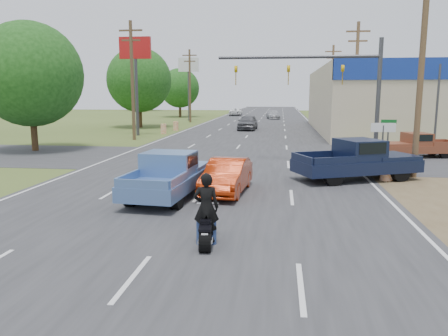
# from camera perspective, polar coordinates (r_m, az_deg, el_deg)

# --- Properties ---
(ground) EXTENTS (200.00, 200.00, 0.00)m
(ground) POSITION_cam_1_polar(r_m,az_deg,el_deg) (9.93, -11.90, -13.97)
(ground) COLOR #415220
(ground) RESTS_ON ground
(main_road) EXTENTS (15.00, 180.00, 0.02)m
(main_road) POSITION_cam_1_polar(r_m,az_deg,el_deg) (48.83, 3.70, 5.00)
(main_road) COLOR #2D2D30
(main_road) RESTS_ON ground
(cross_road) EXTENTS (120.00, 10.00, 0.02)m
(cross_road) POSITION_cam_1_polar(r_m,az_deg,el_deg) (27.04, 0.68, 1.27)
(cross_road) COLOR #2D2D30
(cross_road) RESTS_ON ground
(utility_pole_1) EXTENTS (2.00, 0.28, 10.00)m
(utility_pole_1) POSITION_cam_1_polar(r_m,az_deg,el_deg) (22.54, 24.41, 12.30)
(utility_pole_1) COLOR #4C3823
(utility_pole_1) RESTS_ON ground
(utility_pole_2) EXTENTS (2.00, 0.28, 10.00)m
(utility_pole_2) POSITION_cam_1_polar(r_m,az_deg,el_deg) (40.11, 16.85, 11.20)
(utility_pole_2) COLOR #4C3823
(utility_pole_2) RESTS_ON ground
(utility_pole_3) EXTENTS (2.00, 0.28, 10.00)m
(utility_pole_3) POSITION_cam_1_polar(r_m,az_deg,el_deg) (57.94, 13.94, 10.72)
(utility_pole_3) COLOR #4C3823
(utility_pole_3) RESTS_ON ground
(utility_pole_5) EXTENTS (2.00, 0.28, 10.00)m
(utility_pole_5) POSITION_cam_1_polar(r_m,az_deg,el_deg) (38.71, -11.90, 11.47)
(utility_pole_5) COLOR #4C3823
(utility_pole_5) RESTS_ON ground
(utility_pole_6) EXTENTS (2.00, 0.28, 10.00)m
(utility_pole_6) POSITION_cam_1_polar(r_m,az_deg,el_deg) (61.88, -4.48, 10.88)
(utility_pole_6) COLOR #4C3823
(utility_pole_6) RESTS_ON ground
(tree_0) EXTENTS (7.14, 7.14, 8.84)m
(tree_0) POSITION_cam_1_polar(r_m,az_deg,el_deg) (33.33, -24.01, 11.09)
(tree_0) COLOR #422D19
(tree_0) RESTS_ON ground
(tree_1) EXTENTS (7.56, 7.56, 9.36)m
(tree_1) POSITION_cam_1_polar(r_m,az_deg,el_deg) (53.25, -11.03, 11.22)
(tree_1) COLOR #422D19
(tree_1) RESTS_ON ground
(tree_2) EXTENTS (6.72, 6.72, 8.32)m
(tree_2) POSITION_cam_1_polar(r_m,az_deg,el_deg) (76.56, -5.80, 10.35)
(tree_2) COLOR #422D19
(tree_2) RESTS_ON ground
(tree_5) EXTENTS (7.98, 7.98, 9.88)m
(tree_5) POSITION_cam_1_polar(r_m,az_deg,el_deg) (107.02, 22.26, 9.97)
(tree_5) COLOR #422D19
(tree_5) RESTS_ON ground
(tree_6) EXTENTS (8.82, 8.82, 10.92)m
(tree_6) POSITION_cam_1_polar(r_m,az_deg,el_deg) (108.76, -10.56, 10.83)
(tree_6) COLOR #422D19
(tree_6) RESTS_ON ground
(barrel_0) EXTENTS (0.56, 0.56, 1.00)m
(barrel_0) POSITION_cam_1_polar(r_m,az_deg,el_deg) (21.42, 20.45, -0.22)
(barrel_0) COLOR orange
(barrel_0) RESTS_ON ground
(barrel_1) EXTENTS (0.56, 0.56, 1.00)m
(barrel_1) POSITION_cam_1_polar(r_m,az_deg,el_deg) (29.75, 17.57, 2.54)
(barrel_1) COLOR orange
(barrel_1) RESTS_ON ground
(barrel_2) EXTENTS (0.56, 0.56, 1.00)m
(barrel_2) POSITION_cam_1_polar(r_m,az_deg,el_deg) (44.26, -7.90, 5.09)
(barrel_2) COLOR orange
(barrel_2) RESTS_ON ground
(barrel_3) EXTENTS (0.56, 0.56, 1.00)m
(barrel_3) POSITION_cam_1_polar(r_m,az_deg,el_deg) (48.05, -6.30, 5.47)
(barrel_3) COLOR orange
(barrel_3) RESTS_ON ground
(pole_sign_left_near) EXTENTS (3.00, 0.35, 9.20)m
(pole_sign_left_near) POSITION_cam_1_polar(r_m,az_deg,el_deg) (42.91, -11.49, 13.76)
(pole_sign_left_near) COLOR #3F3F44
(pole_sign_left_near) RESTS_ON ground
(pole_sign_left_far) EXTENTS (3.00, 0.35, 9.20)m
(pole_sign_left_far) POSITION_cam_1_polar(r_m,az_deg,el_deg) (66.07, -4.65, 12.41)
(pole_sign_left_far) COLOR #3F3F44
(pole_sign_left_far) RESTS_ON ground
(lane_sign) EXTENTS (1.20, 0.08, 2.52)m
(lane_sign) POSITION_cam_1_polar(r_m,az_deg,el_deg) (23.23, 20.04, 4.01)
(lane_sign) COLOR #3F3F44
(lane_sign) RESTS_ON ground
(street_name_sign) EXTENTS (0.80, 0.08, 2.61)m
(street_name_sign) POSITION_cam_1_polar(r_m,az_deg,el_deg) (24.84, 20.61, 3.63)
(street_name_sign) COLOR #3F3F44
(street_name_sign) RESTS_ON ground
(signal_mast) EXTENTS (9.12, 0.40, 7.00)m
(signal_mast) POSITION_cam_1_polar(r_m,az_deg,el_deg) (25.73, 13.68, 11.29)
(signal_mast) COLOR #3F3F44
(signal_mast) RESTS_ON ground
(red_convertible) EXTENTS (1.81, 4.26, 1.37)m
(red_convertible) POSITION_cam_1_polar(r_m,az_deg,el_deg) (17.46, 0.37, -1.12)
(red_convertible) COLOR #9D2407
(red_convertible) RESTS_ON ground
(motorcycle) EXTENTS (0.61, 1.94, 0.98)m
(motorcycle) POSITION_cam_1_polar(r_m,az_deg,el_deg) (11.57, -2.34, -8.02)
(motorcycle) COLOR black
(motorcycle) RESTS_ON ground
(rider) EXTENTS (0.72, 0.51, 1.84)m
(rider) POSITION_cam_1_polar(r_m,az_deg,el_deg) (11.47, -2.34, -5.65)
(rider) COLOR black
(rider) RESTS_ON ground
(blue_pickup) EXTENTS (2.51, 5.47, 1.76)m
(blue_pickup) POSITION_cam_1_polar(r_m,az_deg,el_deg) (16.95, -7.11, -0.82)
(blue_pickup) COLOR black
(blue_pickup) RESTS_ON ground
(navy_pickup) EXTENTS (6.10, 4.30, 1.89)m
(navy_pickup) POSITION_cam_1_polar(r_m,az_deg,el_deg) (21.12, 17.25, 1.07)
(navy_pickup) COLOR black
(navy_pickup) RESTS_ON ground
(brown_pickup) EXTENTS (4.92, 2.73, 1.54)m
(brown_pickup) POSITION_cam_1_polar(r_m,az_deg,el_deg) (30.05, 23.80, 2.77)
(brown_pickup) COLOR black
(brown_pickup) RESTS_ON ground
(distant_car_grey) EXTENTS (2.14, 4.98, 1.67)m
(distant_car_grey) POSITION_cam_1_polar(r_m,az_deg,el_deg) (48.71, 3.11, 5.97)
(distant_car_grey) COLOR #525256
(distant_car_grey) RESTS_ON ground
(distant_car_silver) EXTENTS (2.52, 4.78, 1.32)m
(distant_car_silver) POSITION_cam_1_polar(r_m,az_deg,el_deg) (70.99, 6.44, 6.93)
(distant_car_silver) COLOR #B1B2B6
(distant_car_silver) RESTS_ON ground
(distant_car_white) EXTENTS (2.34, 4.87, 1.34)m
(distant_car_white) POSITION_cam_1_polar(r_m,az_deg,el_deg) (81.26, 1.55, 7.32)
(distant_car_white) COLOR white
(distant_car_white) RESTS_ON ground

